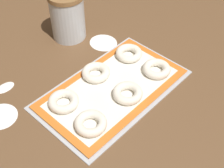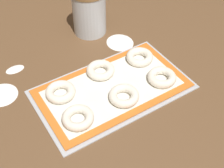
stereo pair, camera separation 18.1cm
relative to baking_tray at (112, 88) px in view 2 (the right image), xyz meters
name	(u,v)px [view 2 (the right image)]	position (x,y,z in m)	size (l,w,h in m)	color
ground_plane	(116,88)	(0.01, 0.00, 0.00)	(2.80, 2.80, 0.00)	brown
baking_tray	(112,88)	(0.00, 0.00, 0.00)	(0.50, 0.29, 0.01)	#B2B5BA
baking_mat	(112,87)	(0.00, 0.00, 0.01)	(0.47, 0.27, 0.00)	orange
bagel_front_left	(78,118)	(-0.16, -0.06, 0.02)	(0.10, 0.10, 0.03)	silver
bagel_front_center	(124,96)	(0.00, -0.06, 0.02)	(0.10, 0.10, 0.03)	silver
bagel_front_right	(162,77)	(0.16, -0.06, 0.02)	(0.10, 0.10, 0.03)	silver
bagel_back_left	(61,92)	(-0.16, 0.06, 0.02)	(0.10, 0.10, 0.03)	silver
bagel_back_center	(101,70)	(0.00, 0.08, 0.02)	(0.10, 0.10, 0.03)	silver
bagel_back_right	(140,57)	(0.16, 0.06, 0.02)	(0.10, 0.10, 0.03)	silver
flour_canister	(89,11)	(0.10, 0.32, 0.09)	(0.13, 0.13, 0.18)	silver
flour_patch_near	(2,95)	(-0.31, 0.17, 0.00)	(0.10, 0.10, 0.00)	white
flour_patch_far	(120,42)	(0.16, 0.19, 0.00)	(0.10, 0.11, 0.00)	white
flour_patch_side	(15,69)	(-0.24, 0.26, 0.00)	(0.07, 0.04, 0.00)	white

